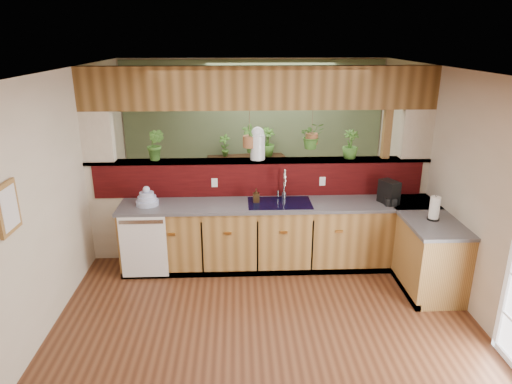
{
  "coord_description": "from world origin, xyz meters",
  "views": [
    {
      "loc": [
        -0.29,
        -4.55,
        2.96
      ],
      "look_at": [
        -0.07,
        0.7,
        1.15
      ],
      "focal_mm": 32.0,
      "sensor_mm": 36.0,
      "label": 1
    }
  ],
  "objects_px": {
    "soap_dispenser": "(256,195)",
    "shelving_console": "(246,180)",
    "coffee_maker": "(389,193)",
    "faucet": "(284,183)",
    "paper_towel": "(434,209)",
    "dish_stack": "(147,199)",
    "glass_jar": "(258,143)"
  },
  "relations": [
    {
      "from": "soap_dispenser",
      "to": "shelving_console",
      "type": "height_order",
      "value": "soap_dispenser"
    },
    {
      "from": "shelving_console",
      "to": "coffee_maker",
      "type": "bearing_deg",
      "value": -61.2
    },
    {
      "from": "faucet",
      "to": "paper_towel",
      "type": "xyz_separation_m",
      "value": [
        1.69,
        -0.8,
        -0.09
      ]
    },
    {
      "from": "dish_stack",
      "to": "coffee_maker",
      "type": "height_order",
      "value": "coffee_maker"
    },
    {
      "from": "soap_dispenser",
      "to": "glass_jar",
      "type": "xyz_separation_m",
      "value": [
        0.03,
        0.33,
        0.62
      ]
    },
    {
      "from": "soap_dispenser",
      "to": "shelving_console",
      "type": "relative_size",
      "value": 0.14
    },
    {
      "from": "shelving_console",
      "to": "glass_jar",
      "type": "bearing_deg",
      "value": -95.12
    },
    {
      "from": "soap_dispenser",
      "to": "coffee_maker",
      "type": "distance_m",
      "value": 1.71
    },
    {
      "from": "soap_dispenser",
      "to": "shelving_console",
      "type": "distance_m",
      "value": 2.28
    },
    {
      "from": "soap_dispenser",
      "to": "coffee_maker",
      "type": "height_order",
      "value": "coffee_maker"
    },
    {
      "from": "faucet",
      "to": "glass_jar",
      "type": "distance_m",
      "value": 0.63
    },
    {
      "from": "faucet",
      "to": "coffee_maker",
      "type": "xyz_separation_m",
      "value": [
        1.34,
        -0.23,
        -0.08
      ]
    },
    {
      "from": "paper_towel",
      "to": "glass_jar",
      "type": "distance_m",
      "value": 2.34
    },
    {
      "from": "paper_towel",
      "to": "shelving_console",
      "type": "xyz_separation_m",
      "value": [
        -2.14,
        2.91,
        -0.54
      ]
    },
    {
      "from": "faucet",
      "to": "shelving_console",
      "type": "height_order",
      "value": "faucet"
    },
    {
      "from": "glass_jar",
      "to": "soap_dispenser",
      "type": "bearing_deg",
      "value": -95.67
    },
    {
      "from": "dish_stack",
      "to": "shelving_console",
      "type": "height_order",
      "value": "dish_stack"
    },
    {
      "from": "coffee_maker",
      "to": "shelving_console",
      "type": "bearing_deg",
      "value": 103.28
    },
    {
      "from": "dish_stack",
      "to": "soap_dispenser",
      "type": "height_order",
      "value": "dish_stack"
    },
    {
      "from": "coffee_maker",
      "to": "paper_towel",
      "type": "xyz_separation_m",
      "value": [
        0.35,
        -0.57,
        -0.0
      ]
    },
    {
      "from": "coffee_maker",
      "to": "glass_jar",
      "type": "height_order",
      "value": "glass_jar"
    },
    {
      "from": "soap_dispenser",
      "to": "glass_jar",
      "type": "relative_size",
      "value": 0.41
    },
    {
      "from": "dish_stack",
      "to": "glass_jar",
      "type": "xyz_separation_m",
      "value": [
        1.43,
        0.37,
        0.63
      ]
    },
    {
      "from": "paper_towel",
      "to": "glass_jar",
      "type": "bearing_deg",
      "value": 153.49
    },
    {
      "from": "faucet",
      "to": "shelving_console",
      "type": "distance_m",
      "value": 2.25
    },
    {
      "from": "shelving_console",
      "to": "soap_dispenser",
      "type": "bearing_deg",
      "value": -96.46
    },
    {
      "from": "faucet",
      "to": "coffee_maker",
      "type": "distance_m",
      "value": 1.36
    },
    {
      "from": "faucet",
      "to": "paper_towel",
      "type": "relative_size",
      "value": 1.38
    },
    {
      "from": "coffee_maker",
      "to": "paper_towel",
      "type": "bearing_deg",
      "value": -82.15
    },
    {
      "from": "glass_jar",
      "to": "shelving_console",
      "type": "relative_size",
      "value": 0.33
    },
    {
      "from": "faucet",
      "to": "shelving_console",
      "type": "xyz_separation_m",
      "value": [
        -0.45,
        2.11,
        -0.62
      ]
    },
    {
      "from": "faucet",
      "to": "dish_stack",
      "type": "distance_m",
      "value": 1.78
    }
  ]
}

